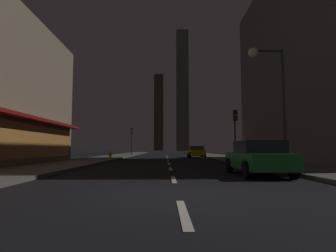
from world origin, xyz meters
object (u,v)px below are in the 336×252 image
object	(u,v)px
fire_hydrant_far_left	(110,155)
street_lamp_right	(268,77)
car_parked_far	(196,152)
traffic_light_far_left	(132,135)
traffic_light_near_right	(235,123)
car_parked_near	(258,158)

from	to	relation	value
fire_hydrant_far_left	street_lamp_right	world-z (taller)	street_lamp_right
car_parked_far	traffic_light_far_left	xyz separation A→B (m)	(-9.10, 8.78, 2.45)
fire_hydrant_far_left	traffic_light_near_right	world-z (taller)	traffic_light_near_right
car_parked_near	street_lamp_right	distance (m)	5.69
car_parked_near	traffic_light_near_right	size ratio (longest dim) A/B	1.01
car_parked_near	car_parked_far	world-z (taller)	same
traffic_light_near_right	fire_hydrant_far_left	bearing A→B (deg)	153.13
car_parked_near	fire_hydrant_far_left	distance (m)	19.20
fire_hydrant_far_left	street_lamp_right	distance (m)	18.14
car_parked_near	street_lamp_right	xyz separation A→B (m)	(1.78, 3.24, 4.33)
fire_hydrant_far_left	traffic_light_far_left	distance (m)	15.00
car_parked_near	traffic_light_near_right	bearing A→B (deg)	80.12
fire_hydrant_far_left	traffic_light_near_right	bearing A→B (deg)	-26.87
street_lamp_right	car_parked_near	bearing A→B (deg)	-118.76
car_parked_far	traffic_light_far_left	size ratio (longest dim) A/B	1.01
street_lamp_right	fire_hydrant_far_left	bearing A→B (deg)	130.00
traffic_light_near_right	street_lamp_right	size ratio (longest dim) A/B	0.64
car_parked_near	fire_hydrant_far_left	world-z (taller)	car_parked_near
car_parked_near	street_lamp_right	size ratio (longest dim) A/B	0.64
car_parked_near	fire_hydrant_far_left	xyz separation A→B (m)	(-9.50, 16.68, -0.29)
traffic_light_near_right	traffic_light_far_left	distance (m)	23.28
car_parked_far	street_lamp_right	bearing A→B (deg)	-84.76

